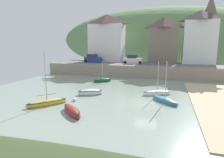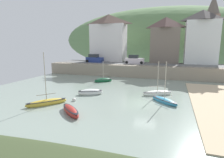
% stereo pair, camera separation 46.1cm
% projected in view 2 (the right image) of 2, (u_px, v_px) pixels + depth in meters
% --- Properties ---
extents(ground, '(48.00, 41.00, 0.61)m').
position_uv_depth(ground, '(146.00, 147.00, 11.94)').
color(ground, gray).
extents(quay_seawall, '(48.00, 9.40, 2.40)m').
position_uv_depth(quay_seawall, '(158.00, 71.00, 37.42)').
color(quay_seawall, gray).
rests_on(quay_seawall, ground).
extents(hillside_backdrop, '(80.00, 44.00, 23.56)m').
position_uv_depth(hillside_backdrop, '(165.00, 40.00, 71.65)').
color(hillside_backdrop, '#5E8251').
rests_on(hillside_backdrop, ground).
extents(waterfront_building_left, '(8.86, 5.05, 11.60)m').
position_uv_depth(waterfront_building_left, '(109.00, 38.00, 47.41)').
color(waterfront_building_left, white).
rests_on(waterfront_building_left, ground).
extents(waterfront_building_centre, '(6.68, 4.73, 10.38)m').
position_uv_depth(waterfront_building_centre, '(165.00, 40.00, 43.24)').
color(waterfront_building_centre, '#776B5E').
rests_on(waterfront_building_centre, ground).
extents(waterfront_building_right, '(6.90, 5.59, 11.54)m').
position_uv_depth(waterfront_building_right, '(201.00, 37.00, 40.79)').
color(waterfront_building_right, white).
rests_on(waterfront_building_right, ground).
extents(church_with_spire, '(3.00, 3.00, 15.50)m').
position_uv_depth(church_with_spire, '(211.00, 28.00, 43.38)').
color(church_with_spire, tan).
rests_on(church_with_spire, ground).
extents(sailboat_nearest_shore, '(3.23, 2.87, 3.90)m').
position_uv_depth(sailboat_nearest_shore, '(103.00, 80.00, 33.60)').
color(sailboat_nearest_shore, '#165C34').
rests_on(sailboat_nearest_shore, ground).
extents(sailboat_tall_mast, '(4.02, 2.79, 4.68)m').
position_uv_depth(sailboat_tall_mast, '(157.00, 93.00, 24.71)').
color(sailboat_tall_mast, silver).
rests_on(sailboat_tall_mast, ground).
extents(sailboat_blue_trim, '(3.48, 3.23, 0.88)m').
position_uv_depth(sailboat_blue_trim, '(71.00, 111.00, 18.17)').
color(sailboat_blue_trim, '#A32A24').
rests_on(sailboat_blue_trim, ground).
extents(dinghy_open_wooden, '(3.60, 4.03, 6.01)m').
position_uv_depth(dinghy_open_wooden, '(47.00, 102.00, 20.76)').
color(dinghy_open_wooden, gold).
rests_on(dinghy_open_wooden, ground).
extents(sailboat_far_left, '(3.50, 2.62, 0.96)m').
position_uv_depth(sailboat_far_left, '(90.00, 92.00, 25.07)').
color(sailboat_far_left, white).
rests_on(sailboat_far_left, ground).
extents(motorboat_with_cabin, '(3.50, 3.39, 4.92)m').
position_uv_depth(motorboat_with_cabin, '(164.00, 101.00, 21.49)').
color(motorboat_with_cabin, teal).
rests_on(motorboat_with_cabin, ground).
extents(parked_car_near_slipway, '(4.27, 2.16, 1.95)m').
position_uv_depth(parked_car_near_slipway, '(94.00, 59.00, 44.77)').
color(parked_car_near_slipway, navy).
rests_on(parked_car_near_slipway, ground).
extents(parked_car_by_wall, '(4.15, 1.82, 1.95)m').
position_uv_depth(parked_car_by_wall, '(135.00, 60.00, 41.77)').
color(parked_car_by_wall, silver).
rests_on(parked_car_by_wall, ground).
extents(mooring_buoy, '(0.46, 0.46, 0.46)m').
position_uv_depth(mooring_buoy, '(74.00, 100.00, 22.17)').
color(mooring_buoy, silver).
rests_on(mooring_buoy, ground).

